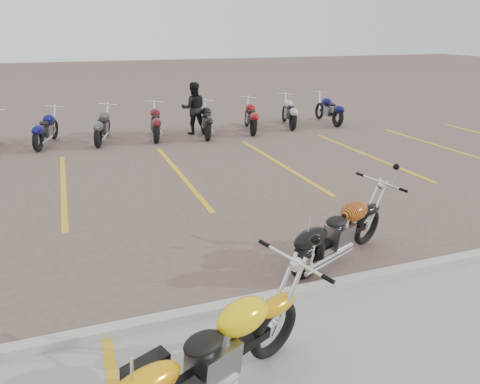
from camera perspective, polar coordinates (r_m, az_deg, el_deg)
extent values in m
plane|color=brown|center=(7.97, -0.64, -5.72)|extent=(100.00, 100.00, 0.00)
cube|color=#ADAAA3|center=(6.32, 5.62, -12.39)|extent=(60.00, 0.18, 0.12)
torus|color=black|center=(5.19, 3.73, -16.40)|extent=(0.67, 0.40, 0.69)
cube|color=black|center=(4.69, -3.25, -19.95)|extent=(1.30, 0.70, 0.11)
cube|color=slate|center=(4.62, -3.78, -19.63)|extent=(0.54, 0.48, 0.36)
ellipsoid|color=yellow|center=(4.62, -0.54, -14.66)|extent=(0.70, 0.57, 0.32)
ellipsoid|color=black|center=(4.38, -5.26, -17.59)|extent=(0.49, 0.42, 0.13)
torus|color=black|center=(7.90, 14.92, -4.13)|extent=(0.63, 0.37, 0.65)
torus|color=black|center=(6.72, 8.04, -7.91)|extent=(0.69, 0.44, 0.69)
cube|color=black|center=(7.27, 11.80, -5.45)|extent=(1.23, 0.64, 0.10)
cube|color=slate|center=(7.20, 11.61, -5.14)|extent=(0.50, 0.44, 0.34)
ellipsoid|color=black|center=(7.35, 13.21, -2.25)|extent=(0.66, 0.53, 0.30)
ellipsoid|color=black|center=(7.00, 11.15, -3.53)|extent=(0.46, 0.40, 0.12)
imported|color=black|center=(15.98, -5.67, 10.12)|extent=(0.93, 0.77, 1.73)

